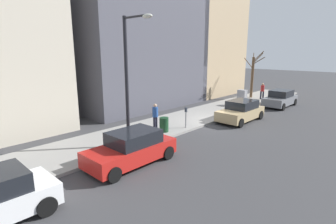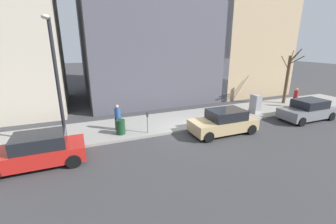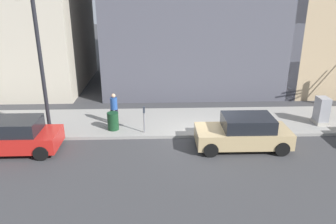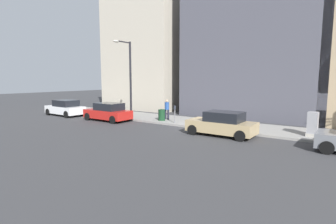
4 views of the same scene
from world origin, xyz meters
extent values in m
plane|color=#38383A|center=(0.00, 0.00, 0.00)|extent=(120.00, 120.00, 0.00)
cube|color=gray|center=(2.00, 0.00, 0.07)|extent=(4.00, 36.00, 0.15)
cube|color=slate|center=(-1.23, -8.92, 0.57)|extent=(1.81, 4.20, 0.70)
cube|color=black|center=(-1.23, -9.12, 1.22)|extent=(1.61, 2.20, 0.60)
cylinder|color=black|center=(-2.09, -7.37, 0.32)|extent=(0.22, 0.64, 0.64)
cylinder|color=black|center=(-0.39, -7.36, 0.32)|extent=(0.22, 0.64, 0.64)
cylinder|color=black|center=(-2.08, -10.47, 0.32)|extent=(0.22, 0.64, 0.64)
cylinder|color=black|center=(-0.38, -10.46, 0.32)|extent=(0.22, 0.64, 0.64)
cube|color=tan|center=(-1.06, -1.60, 0.57)|extent=(1.83, 4.21, 0.70)
cube|color=black|center=(-1.07, -1.80, 1.22)|extent=(1.61, 2.21, 0.60)
cylinder|color=black|center=(-1.90, -0.04, 0.32)|extent=(0.22, 0.64, 0.64)
cylinder|color=black|center=(-0.20, -0.06, 0.32)|extent=(0.22, 0.64, 0.64)
cylinder|color=black|center=(-1.92, -3.14, 0.32)|extent=(0.22, 0.64, 0.64)
cylinder|color=black|center=(-0.22, -3.16, 0.32)|extent=(0.22, 0.64, 0.64)
cube|color=red|center=(-1.08, 8.71, 0.57)|extent=(1.81, 4.20, 0.70)
cube|color=black|center=(-1.08, 8.51, 1.22)|extent=(1.60, 2.20, 0.60)
cylinder|color=black|center=(-0.23, 10.26, 0.32)|extent=(0.22, 0.64, 0.64)
cylinder|color=black|center=(-1.93, 7.16, 0.32)|extent=(0.22, 0.64, 0.64)
cylinder|color=black|center=(-0.23, 7.16, 0.32)|extent=(0.22, 0.64, 0.64)
cylinder|color=slate|center=(0.45, 2.88, 0.68)|extent=(0.07, 0.07, 1.05)
cube|color=#2D333D|center=(0.45, 2.88, 1.35)|extent=(0.14, 0.10, 0.30)
cube|color=#A8A399|center=(1.30, -6.37, 0.24)|extent=(0.83, 0.61, 0.18)
cube|color=#939399|center=(1.30, -6.37, 0.96)|extent=(0.75, 0.55, 1.25)
cylinder|color=black|center=(0.55, 7.52, 3.40)|extent=(0.18, 0.18, 6.50)
cylinder|color=black|center=(-0.25, 7.52, 6.55)|extent=(1.60, 0.10, 0.10)
ellipsoid|color=beige|center=(-1.05, 7.52, 6.50)|extent=(0.56, 0.32, 0.20)
cylinder|color=brown|center=(2.60, -11.00, 2.30)|extent=(0.28, 0.28, 4.29)
cylinder|color=brown|center=(3.20, -11.13, 3.79)|extent=(1.25, 0.37, 1.16)
cylinder|color=brown|center=(2.05, -11.15, 4.09)|extent=(1.13, 0.43, 0.81)
cylinder|color=brown|center=(2.01, -10.79, 4.34)|extent=(1.22, 0.56, 1.08)
cylinder|color=brown|center=(2.05, -10.92, 4.53)|extent=(1.15, 0.25, 1.08)
cylinder|color=brown|center=(2.79, -11.36, 4.29)|extent=(0.43, 0.81, 1.17)
cylinder|color=#14381E|center=(0.90, 4.46, 0.60)|extent=(0.56, 0.56, 0.90)
cylinder|color=#1E1E2D|center=(1.19, -10.84, 0.56)|extent=(0.16, 0.16, 0.82)
cylinder|color=#1E1E2D|center=(1.38, -10.69, 0.56)|extent=(0.16, 0.16, 0.82)
cylinder|color=#A52323|center=(1.28, -10.76, 1.28)|extent=(0.36, 0.36, 0.62)
sphere|color=tan|center=(1.28, -10.76, 1.70)|extent=(0.22, 0.22, 0.22)
cylinder|color=#1E1E2D|center=(1.62, 4.59, 0.56)|extent=(0.16, 0.16, 0.82)
cylinder|color=#1E1E2D|center=(1.68, 4.36, 0.56)|extent=(0.16, 0.16, 0.82)
cylinder|color=#23478C|center=(1.65, 4.47, 1.28)|extent=(0.36, 0.36, 0.62)
sphere|color=tan|center=(1.65, 4.47, 1.70)|extent=(0.22, 0.22, 0.22)
cube|color=#4C4C56|center=(11.74, -0.53, 7.15)|extent=(12.47, 12.47, 14.30)
camera|label=1|loc=(-9.86, 15.71, 5.00)|focal=28.00mm
camera|label=2|loc=(-12.02, 6.64, 5.47)|focal=24.00mm
camera|label=3|loc=(-14.46, 2.28, 6.72)|focal=35.00mm
camera|label=4|loc=(-16.16, -8.13, 3.51)|focal=28.00mm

